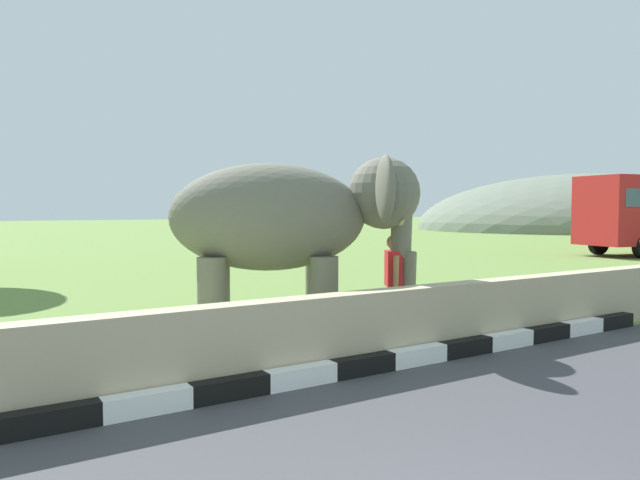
# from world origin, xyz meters

# --- Properties ---
(striped_curb) EXTENTS (16.20, 0.20, 0.24)m
(striped_curb) POSITION_xyz_m (-0.35, 4.14, 0.12)
(striped_curb) COLOR white
(striped_curb) RESTS_ON ground_plane
(barrier_parapet) EXTENTS (28.00, 0.36, 1.00)m
(barrier_parapet) POSITION_xyz_m (2.00, 4.44, 0.50)
(barrier_parapet) COLOR tan
(barrier_parapet) RESTS_ON ground_plane
(elephant) EXTENTS (3.99, 3.34, 2.92)m
(elephant) POSITION_xyz_m (2.17, 6.44, 1.91)
(elephant) COLOR #676559
(elephant) RESTS_ON ground_plane
(person_handler) EXTENTS (0.41, 0.61, 1.66)m
(person_handler) POSITION_xyz_m (3.71, 5.76, 0.93)
(person_handler) COLOR navy
(person_handler) RESTS_ON ground_plane
(hill_east) EXTENTS (39.50, 31.60, 11.42)m
(hill_east) POSITION_xyz_m (55.00, 35.79, 0.00)
(hill_east) COLOR slate
(hill_east) RESTS_ON ground_plane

